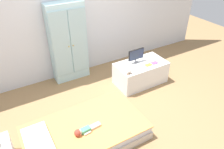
{
  "coord_description": "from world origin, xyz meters",
  "views": [
    {
      "loc": [
        -1.29,
        -2.2,
        2.48
      ],
      "look_at": [
        0.19,
        0.35,
        0.54
      ],
      "focal_mm": 34.7,
      "sensor_mm": 36.0,
      "label": 1
    }
  ],
  "objects_px": {
    "tv_monitor": "(136,55)",
    "tv_stand": "(141,73)",
    "doll": "(83,131)",
    "wardrobe": "(68,43)",
    "rocking_horse_toy": "(130,71)",
    "book_yellow": "(148,65)",
    "book_purple": "(155,63)",
    "bed": "(86,133)"
  },
  "relations": [
    {
      "from": "wardrobe",
      "to": "tv_stand",
      "type": "xyz_separation_m",
      "value": [
        1.09,
        -0.85,
        -0.54
      ]
    },
    {
      "from": "bed",
      "to": "tv_stand",
      "type": "height_order",
      "value": "tv_stand"
    },
    {
      "from": "doll",
      "to": "book_yellow",
      "type": "relative_size",
      "value": 2.91
    },
    {
      "from": "tv_monitor",
      "to": "book_yellow",
      "type": "height_order",
      "value": "tv_monitor"
    },
    {
      "from": "doll",
      "to": "book_yellow",
      "type": "bearing_deg",
      "value": 23.55
    },
    {
      "from": "bed",
      "to": "tv_stand",
      "type": "distance_m",
      "value": 1.68
    },
    {
      "from": "doll",
      "to": "wardrobe",
      "type": "height_order",
      "value": "wardrobe"
    },
    {
      "from": "book_yellow",
      "to": "book_purple",
      "type": "height_order",
      "value": "book_purple"
    },
    {
      "from": "tv_stand",
      "to": "tv_monitor",
      "type": "bearing_deg",
      "value": 125.16
    },
    {
      "from": "bed",
      "to": "doll",
      "type": "relative_size",
      "value": 4.22
    },
    {
      "from": "book_purple",
      "to": "wardrobe",
      "type": "bearing_deg",
      "value": 143.45
    },
    {
      "from": "doll",
      "to": "rocking_horse_toy",
      "type": "bearing_deg",
      "value": 28.86
    },
    {
      "from": "bed",
      "to": "wardrobe",
      "type": "relative_size",
      "value": 1.1
    },
    {
      "from": "wardrobe",
      "to": "book_yellow",
      "type": "distance_m",
      "value": 1.55
    },
    {
      "from": "book_yellow",
      "to": "book_purple",
      "type": "relative_size",
      "value": 1.12
    },
    {
      "from": "bed",
      "to": "rocking_horse_toy",
      "type": "height_order",
      "value": "rocking_horse_toy"
    },
    {
      "from": "tv_monitor",
      "to": "tv_stand",
      "type": "bearing_deg",
      "value": -54.84
    },
    {
      "from": "rocking_horse_toy",
      "to": "book_yellow",
      "type": "distance_m",
      "value": 0.48
    },
    {
      "from": "tv_monitor",
      "to": "bed",
      "type": "bearing_deg",
      "value": -149.65
    },
    {
      "from": "bed",
      "to": "tv_monitor",
      "type": "height_order",
      "value": "tv_monitor"
    },
    {
      "from": "doll",
      "to": "book_purple",
      "type": "height_order",
      "value": "book_purple"
    },
    {
      "from": "wardrobe",
      "to": "doll",
      "type": "bearing_deg",
      "value": -106.06
    },
    {
      "from": "bed",
      "to": "doll",
      "type": "bearing_deg",
      "value": -129.43
    },
    {
      "from": "wardrobe",
      "to": "rocking_horse_toy",
      "type": "xyz_separation_m",
      "value": [
        0.69,
        -1.04,
        -0.27
      ]
    },
    {
      "from": "bed",
      "to": "book_purple",
      "type": "height_order",
      "value": "book_purple"
    },
    {
      "from": "wardrobe",
      "to": "tv_monitor",
      "type": "relative_size",
      "value": 4.62
    },
    {
      "from": "tv_stand",
      "to": "book_yellow",
      "type": "relative_size",
      "value": 7.17
    },
    {
      "from": "book_yellow",
      "to": "book_purple",
      "type": "xyz_separation_m",
      "value": [
        0.15,
        0.0,
        0.0
      ]
    },
    {
      "from": "book_purple",
      "to": "bed",
      "type": "bearing_deg",
      "value": -159.85
    },
    {
      "from": "doll",
      "to": "book_purple",
      "type": "distance_m",
      "value": 1.94
    },
    {
      "from": "bed",
      "to": "wardrobe",
      "type": "distance_m",
      "value": 1.77
    },
    {
      "from": "doll",
      "to": "tv_monitor",
      "type": "relative_size",
      "value": 1.2
    },
    {
      "from": "tv_stand",
      "to": "book_purple",
      "type": "distance_m",
      "value": 0.33
    },
    {
      "from": "bed",
      "to": "book_purple",
      "type": "relative_size",
      "value": 13.76
    },
    {
      "from": "bed",
      "to": "doll",
      "type": "distance_m",
      "value": 0.19
    },
    {
      "from": "book_yellow",
      "to": "book_purple",
      "type": "bearing_deg",
      "value": 0.0
    },
    {
      "from": "doll",
      "to": "wardrobe",
      "type": "distance_m",
      "value": 1.82
    },
    {
      "from": "wardrobe",
      "to": "tv_stand",
      "type": "relative_size",
      "value": 1.57
    },
    {
      "from": "book_yellow",
      "to": "tv_stand",
      "type": "bearing_deg",
      "value": 121.13
    },
    {
      "from": "doll",
      "to": "wardrobe",
      "type": "relative_size",
      "value": 0.26
    },
    {
      "from": "wardrobe",
      "to": "book_yellow",
      "type": "height_order",
      "value": "wardrobe"
    },
    {
      "from": "wardrobe",
      "to": "book_purple",
      "type": "distance_m",
      "value": 1.66
    }
  ]
}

